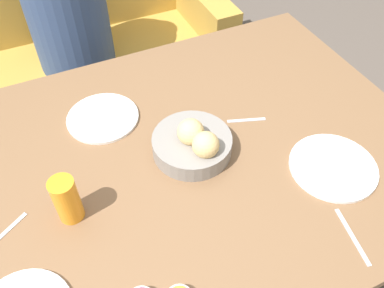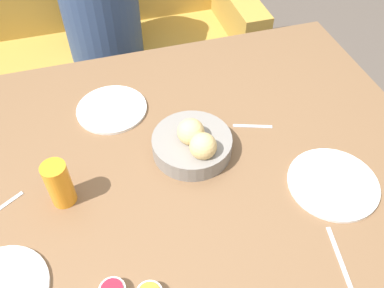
# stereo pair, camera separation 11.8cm
# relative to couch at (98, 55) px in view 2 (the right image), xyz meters

# --- Properties ---
(ground_plane) EXTENTS (10.00, 10.00, 0.00)m
(ground_plane) POSITION_rel_couch_xyz_m (0.12, -1.18, -0.31)
(ground_plane) COLOR #564C44
(dining_table) EXTENTS (1.57, 1.09, 0.73)m
(dining_table) POSITION_rel_couch_xyz_m (0.12, -1.18, 0.34)
(dining_table) COLOR brown
(dining_table) RESTS_ON ground_plane
(couch) EXTENTS (1.66, 0.70, 0.87)m
(couch) POSITION_rel_couch_xyz_m (0.00, 0.00, 0.00)
(couch) COLOR #B28938
(couch) RESTS_ON ground_plane
(seated_person) EXTENTS (0.36, 0.47, 1.17)m
(seated_person) POSITION_rel_couch_xyz_m (0.05, -0.15, 0.18)
(seated_person) COLOR #23232D
(seated_person) RESTS_ON ground_plane
(bread_basket) EXTENTS (0.23, 0.23, 0.12)m
(bread_basket) POSITION_rel_couch_xyz_m (0.20, -1.18, 0.46)
(bread_basket) COLOR gray
(bread_basket) RESTS_ON dining_table
(plate_near_right) EXTENTS (0.25, 0.25, 0.01)m
(plate_near_right) POSITION_rel_couch_xyz_m (0.53, -1.40, 0.42)
(plate_near_right) COLOR white
(plate_near_right) RESTS_ON dining_table
(plate_far_center) EXTENTS (0.23, 0.23, 0.01)m
(plate_far_center) POSITION_rel_couch_xyz_m (-0.01, -0.93, 0.42)
(plate_far_center) COLOR white
(plate_far_center) RESTS_ON dining_table
(juice_glass) EXTENTS (0.06, 0.06, 0.14)m
(juice_glass) POSITION_rel_couch_xyz_m (-0.18, -1.24, 0.48)
(juice_glass) COLOR orange
(juice_glass) RESTS_ON dining_table
(knife_silver) EXTENTS (0.04, 0.16, 0.00)m
(knife_silver) POSITION_rel_couch_xyz_m (0.44, -1.60, 0.42)
(knife_silver) COLOR #B7B7BC
(knife_silver) RESTS_ON dining_table
(spoon_coffee) EXTENTS (0.12, 0.05, 0.00)m
(spoon_coffee) POSITION_rel_couch_xyz_m (0.41, -1.13, 0.42)
(spoon_coffee) COLOR #B7B7BC
(spoon_coffee) RESTS_ON dining_table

